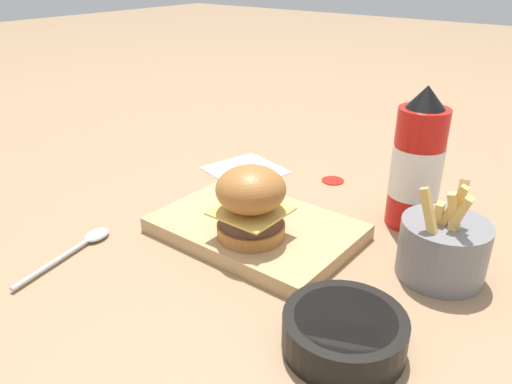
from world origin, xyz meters
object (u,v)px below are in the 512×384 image
at_px(spoon, 84,243).
at_px(ketchup_bottle, 417,165).
at_px(burger, 251,202).
at_px(serving_board, 256,228).
at_px(side_bowl, 344,331).
at_px(fries_basket, 443,248).

bearing_deg(spoon, ketchup_bottle, -55.28).
xyz_separation_m(burger, ketchup_bottle, (0.15, 0.22, 0.02)).
height_order(serving_board, side_bowl, side_bowl).
bearing_deg(fries_basket, burger, -156.16).
bearing_deg(serving_board, ketchup_bottle, 47.06).
relative_size(ketchup_bottle, spoon, 1.27).
height_order(serving_board, fries_basket, fries_basket).
bearing_deg(burger, fries_basket, 23.84).
bearing_deg(spoon, serving_board, -55.95).
bearing_deg(serving_board, spoon, -134.28).
relative_size(serving_board, ketchup_bottle, 1.32).
relative_size(fries_basket, spoon, 0.81).
relative_size(side_bowl, spoon, 0.77).
relative_size(serving_board, spoon, 1.68).
height_order(ketchup_bottle, side_bowl, ketchup_bottle).
bearing_deg(burger, spoon, -143.87).
xyz_separation_m(side_bowl, spoon, (-0.41, -0.05, -0.02)).
xyz_separation_m(serving_board, side_bowl, (0.23, -0.13, 0.01)).
relative_size(serving_board, burger, 2.77).
bearing_deg(fries_basket, serving_board, -165.37).
relative_size(burger, side_bowl, 0.79).
xyz_separation_m(fries_basket, spoon, (-0.44, -0.25, -0.04)).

